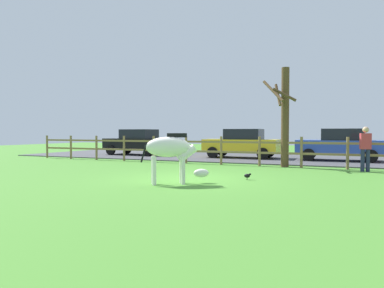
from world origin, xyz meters
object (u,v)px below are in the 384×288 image
(zebra, at_px, (171,151))
(visitor_near_fence, at_px, (365,147))
(parked_car_black, at_px, (138,142))
(parked_car_blue, at_px, (340,144))
(bare_tree, at_px, (284,115))
(parked_car_yellow, at_px, (242,143))
(crow_on_grass, at_px, (247,176))

(zebra, bearing_deg, visitor_near_fence, 48.18)
(parked_car_black, relative_size, parked_car_blue, 1.00)
(parked_car_blue, height_order, visitor_near_fence, visitor_near_fence)
(bare_tree, relative_size, parked_car_yellow, 1.02)
(visitor_near_fence, bearing_deg, crow_on_grass, -130.27)
(visitor_near_fence, bearing_deg, parked_car_blue, 102.58)
(zebra, bearing_deg, bare_tree, 72.03)
(parked_car_blue, bearing_deg, zebra, -111.87)
(zebra, relative_size, visitor_near_fence, 1.00)
(bare_tree, relative_size, crow_on_grass, 19.10)
(zebra, height_order, parked_car_black, parked_car_black)
(parked_car_yellow, height_order, visitor_near_fence, visitor_near_fence)
(bare_tree, bearing_deg, zebra, -107.97)
(parked_car_black, height_order, visitor_near_fence, visitor_near_fence)
(parked_car_black, bearing_deg, visitor_near_fence, -18.92)
(bare_tree, bearing_deg, parked_car_blue, 62.20)
(parked_car_black, bearing_deg, parked_car_yellow, 1.42)
(zebra, relative_size, crow_on_grass, 7.66)
(bare_tree, height_order, parked_car_yellow, bare_tree)
(zebra, relative_size, parked_car_yellow, 0.41)
(parked_car_blue, bearing_deg, parked_car_black, -179.09)
(parked_car_yellow, xyz_separation_m, parked_car_black, (-6.56, -0.16, 0.00))
(zebra, xyz_separation_m, parked_car_yellow, (-0.87, 10.08, -0.08))
(parked_car_black, bearing_deg, bare_tree, -21.11)
(bare_tree, distance_m, visitor_near_fence, 3.32)
(bare_tree, bearing_deg, crow_on_grass, -93.99)
(zebra, xyz_separation_m, crow_on_grass, (1.71, 1.71, -0.80))
(bare_tree, xyz_separation_m, parked_car_yellow, (-2.90, 3.81, -1.31))
(parked_car_black, xyz_separation_m, visitor_near_fence, (12.47, -4.27, 0.06))
(crow_on_grass, relative_size, parked_car_black, 0.05)
(bare_tree, xyz_separation_m, visitor_near_fence, (3.01, -0.62, -1.24))
(crow_on_grass, height_order, parked_car_blue, parked_car_blue)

